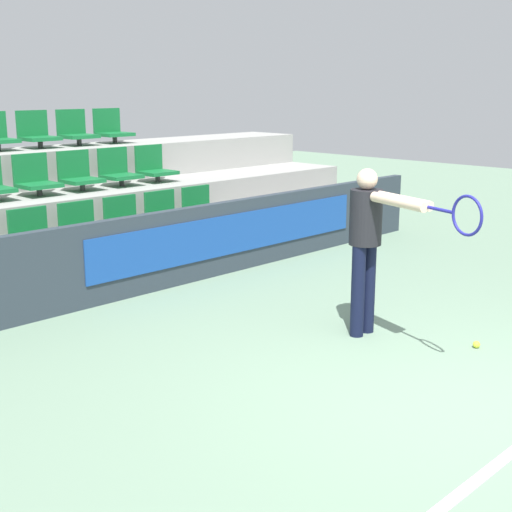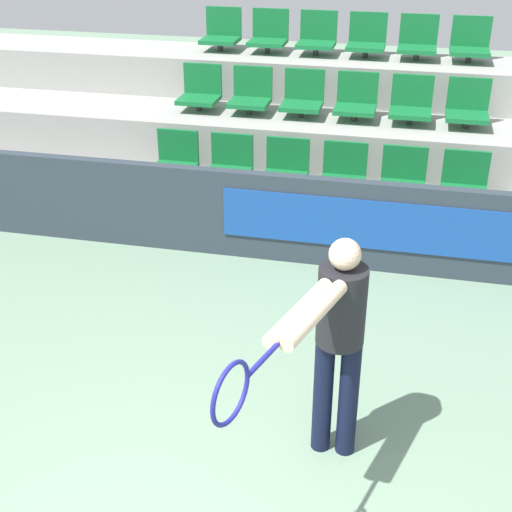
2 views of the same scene
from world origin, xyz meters
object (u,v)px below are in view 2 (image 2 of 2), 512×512
(stadium_chair_2, at_px, (286,169))
(stadium_chair_5, at_px, (465,183))
(stadium_chair_8, at_px, (303,98))
(stadium_chair_6, at_px, (200,92))
(tennis_player, at_px, (334,334))
(stadium_chair_16, at_px, (418,42))
(stadium_chair_13, at_px, (269,35))
(stadium_chair_0, at_px, (175,160))
(stadium_chair_14, at_px, (317,37))
(stadium_chair_9, at_px, (356,101))
(stadium_chair_12, at_px, (222,33))
(stadium_chair_7, at_px, (251,95))
(stadium_chair_3, at_px, (343,173))
(stadium_chair_11, at_px, (468,108))
(stadium_chair_1, at_px, (230,164))
(stadium_chair_4, at_px, (403,178))
(stadium_chair_17, at_px, (470,44))
(stadium_chair_10, at_px, (411,104))
(stadium_chair_15, at_px, (367,39))

(stadium_chair_2, xyz_separation_m, stadium_chair_5, (1.85, 0.00, 0.00))
(stadium_chair_8, bearing_deg, stadium_chair_6, 180.00)
(stadium_chair_6, xyz_separation_m, tennis_player, (2.16, -4.43, -0.21))
(stadium_chair_5, distance_m, stadium_chair_16, 2.34)
(stadium_chair_2, relative_size, stadium_chair_13, 1.00)
(stadium_chair_13, bearing_deg, stadium_chair_0, -106.86)
(stadium_chair_14, bearing_deg, stadium_chair_9, -58.77)
(stadium_chair_0, height_order, stadium_chair_12, stadium_chair_12)
(stadium_chair_7, bearing_deg, stadium_chair_13, 90.00)
(stadium_chair_3, bearing_deg, stadium_chair_16, 73.14)
(stadium_chair_14, relative_size, tennis_player, 0.32)
(stadium_chair_0, relative_size, stadium_chair_11, 1.00)
(stadium_chair_1, distance_m, stadium_chair_7, 1.13)
(stadium_chair_6, relative_size, stadium_chair_13, 1.00)
(stadium_chair_2, xyz_separation_m, stadium_chair_12, (-1.23, 2.03, 0.98))
(stadium_chair_0, bearing_deg, stadium_chair_5, 0.00)
(stadium_chair_9, bearing_deg, stadium_chair_16, 58.77)
(stadium_chair_4, distance_m, tennis_player, 3.44)
(stadium_chair_5, distance_m, tennis_player, 3.55)
(stadium_chair_12, bearing_deg, stadium_chair_4, -39.51)
(stadium_chair_13, xyz_separation_m, stadium_chair_17, (2.46, 0.00, 0.00))
(stadium_chair_11, xyz_separation_m, stadium_chair_17, (0.00, 1.02, 0.49))
(stadium_chair_0, bearing_deg, stadium_chair_8, 39.51)
(stadium_chair_9, relative_size, stadium_chair_10, 1.00)
(stadium_chair_11, bearing_deg, stadium_chair_9, 180.00)
(stadium_chair_13, bearing_deg, stadium_chair_9, -39.51)
(stadium_chair_9, bearing_deg, stadium_chair_11, 0.00)
(stadium_chair_9, bearing_deg, stadium_chair_12, 151.20)
(stadium_chair_11, relative_size, stadium_chair_16, 1.00)
(stadium_chair_13, bearing_deg, stadium_chair_17, 0.00)
(stadium_chair_17, bearing_deg, stadium_chair_3, -121.23)
(stadium_chair_15, xyz_separation_m, stadium_chair_16, (0.62, 0.00, 0.00))
(stadium_chair_10, distance_m, stadium_chair_15, 1.29)
(stadium_chair_3, distance_m, tennis_player, 3.44)
(stadium_chair_13, distance_m, tennis_player, 5.70)
(stadium_chair_5, xyz_separation_m, stadium_chair_16, (-0.62, 2.03, 0.98))
(stadium_chair_9, height_order, stadium_chair_12, stadium_chair_12)
(stadium_chair_16, height_order, tennis_player, stadium_chair_16)
(stadium_chair_9, distance_m, stadium_chair_12, 2.17)
(stadium_chair_7, bearing_deg, stadium_chair_9, 0.00)
(stadium_chair_15, bearing_deg, stadium_chair_14, 180.00)
(stadium_chair_10, xyz_separation_m, stadium_chair_14, (-1.23, 1.02, 0.49))
(stadium_chair_2, distance_m, stadium_chair_13, 2.34)
(stadium_chair_7, distance_m, stadium_chair_10, 1.85)
(stadium_chair_12, distance_m, stadium_chair_15, 1.85)
(stadium_chair_4, xyz_separation_m, stadium_chair_11, (0.62, 1.02, 0.49))
(stadium_chair_1, bearing_deg, stadium_chair_7, 90.00)
(stadium_chair_0, xyz_separation_m, stadium_chair_17, (3.08, 2.03, 0.98))
(stadium_chair_12, bearing_deg, stadium_chair_14, 0.00)
(stadium_chair_1, height_order, stadium_chair_7, stadium_chair_7)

